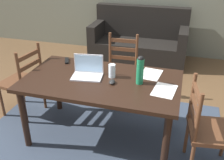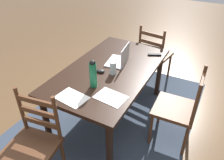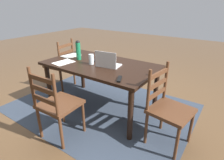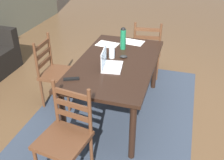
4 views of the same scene
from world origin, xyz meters
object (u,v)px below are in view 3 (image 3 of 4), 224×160
chair_left_far (168,109)px  drinking_glass (91,59)px  tv_remote (119,79)px  chair_right_near (61,65)px  laptop (107,63)px  water_bottle (78,50)px  dining_table (100,69)px  chair_far_head (57,105)px  computer_mouse (95,60)px

chair_left_far → drinking_glass: 1.27m
tv_remote → chair_right_near: bearing=-42.6°
laptop → tv_remote: laptop is taller
chair_left_far → water_bottle: 1.59m
dining_table → chair_far_head: 0.86m
water_bottle → tv_remote: 1.03m
drinking_glass → computer_mouse: drinking_glass is taller
chair_left_far → drinking_glass: chair_left_far is taller
computer_mouse → drinking_glass: bearing=93.9°
laptop → drinking_glass: bearing=8.8°
dining_table → computer_mouse: size_ratio=16.58×
laptop → drinking_glass: size_ratio=2.39×
chair_far_head → drinking_glass: 0.84m
dining_table → chair_left_far: 1.15m
chair_left_far → tv_remote: chair_left_far is taller
dining_table → drinking_glass: drinking_glass is taller
computer_mouse → chair_far_head: bearing=86.1°
chair_far_head → laptop: (-0.17, -0.80, 0.34)m
dining_table → chair_right_near: size_ratio=1.75×
dining_table → water_bottle: 0.47m
computer_mouse → tv_remote: (-0.69, 0.40, -0.01)m
chair_left_far → chair_right_near: bearing=-9.5°
chair_left_far → drinking_glass: bearing=-4.7°
dining_table → chair_right_near: chair_right_near is taller
drinking_glass → tv_remote: bearing=158.1°
water_bottle → computer_mouse: 0.31m
tv_remote → laptop: bearing=-62.5°
laptop → tv_remote: size_ratio=2.05×
chair_far_head → drinking_glass: chair_far_head is taller
dining_table → laptop: size_ratio=4.76×
laptop → water_bottle: 0.58m
chair_left_far → drinking_glass: size_ratio=6.51×
computer_mouse → tv_remote: 0.80m
chair_far_head → laptop: 0.88m
chair_right_near → laptop: laptop is taller
dining_table → chair_far_head: (-0.00, 0.84, -0.20)m
dining_table → chair_left_far: size_ratio=1.75×
dining_table → chair_left_far: chair_left_far is taller
chair_far_head → chair_right_near: size_ratio=1.00×
chair_far_head → laptop: size_ratio=2.73×
chair_right_near → drinking_glass: size_ratio=6.51×
chair_left_far → laptop: 1.02m
water_bottle → tv_remote: bearing=161.4°
dining_table → chair_right_near: (1.12, -0.19, -0.20)m
water_bottle → drinking_glass: bearing=168.7°
dining_table → laptop: (-0.17, 0.04, 0.15)m
water_bottle → computer_mouse: bearing=-163.9°
drinking_glass → water_bottle: bearing=-11.3°
water_bottle → computer_mouse: size_ratio=3.01×
chair_far_head → chair_right_near: same height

